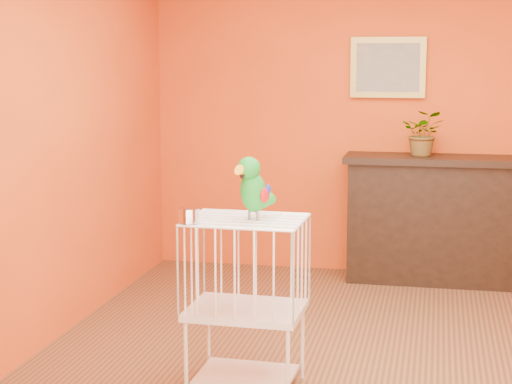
# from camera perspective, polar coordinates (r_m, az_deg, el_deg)

# --- Properties ---
(ground) EXTENTS (4.50, 4.50, 0.00)m
(ground) POSITION_cam_1_polar(r_m,az_deg,el_deg) (5.36, 6.90, -11.14)
(ground) COLOR brown
(ground) RESTS_ON ground
(room_shell) EXTENTS (4.50, 4.50, 4.50)m
(room_shell) POSITION_cam_1_polar(r_m,az_deg,el_deg) (5.04, 7.24, 6.01)
(room_shell) COLOR #E75115
(room_shell) RESTS_ON ground
(console_cabinet) EXTENTS (1.40, 0.50, 1.04)m
(console_cabinet) POSITION_cam_1_polar(r_m,az_deg,el_deg) (7.15, 11.52, -1.79)
(console_cabinet) COLOR black
(console_cabinet) RESTS_ON ground
(potted_plant) EXTENTS (0.37, 0.40, 0.29)m
(potted_plant) POSITION_cam_1_polar(r_m,az_deg,el_deg) (7.03, 11.11, 3.52)
(potted_plant) COLOR #26722D
(potted_plant) RESTS_ON console_cabinet
(framed_picture) EXTENTS (0.62, 0.04, 0.50)m
(framed_picture) POSITION_cam_1_polar(r_m,az_deg,el_deg) (7.25, 8.79, 8.21)
(framed_picture) COLOR #A58E3B
(framed_picture) RESTS_ON room_shell
(birdcage) EXTENTS (0.64, 0.50, 0.97)m
(birdcage) POSITION_cam_1_polar(r_m,az_deg,el_deg) (4.76, -0.68, -7.32)
(birdcage) COLOR white
(birdcage) RESTS_ON ground
(feed_cup) EXTENTS (0.11, 0.11, 0.08)m
(feed_cup) POSITION_cam_1_polar(r_m,az_deg,el_deg) (4.53, -4.49, -1.57)
(feed_cup) COLOR silver
(feed_cup) RESTS_ON birdcage
(parrot) EXTENTS (0.21, 0.31, 0.35)m
(parrot) POSITION_cam_1_polar(r_m,az_deg,el_deg) (4.60, -0.19, 0.30)
(parrot) COLOR #59544C
(parrot) RESTS_ON birdcage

